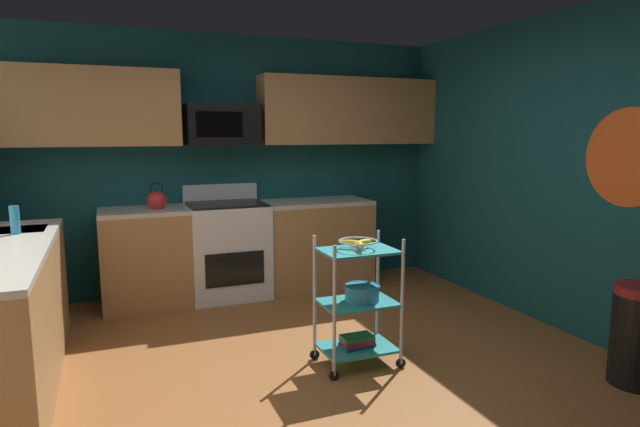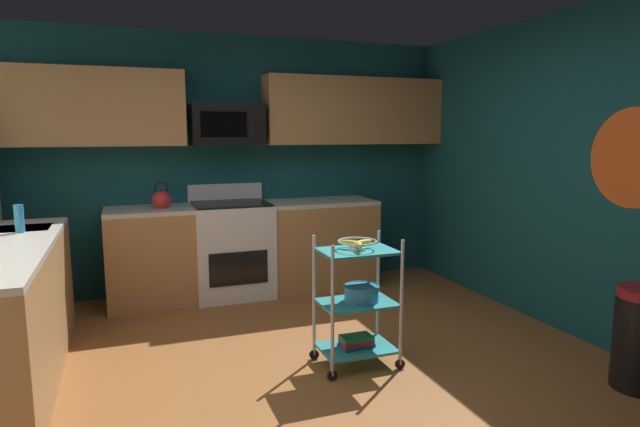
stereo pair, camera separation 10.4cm
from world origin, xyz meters
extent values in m
cube|color=#995B2D|center=(0.00, 0.00, -0.02)|extent=(4.40, 4.80, 0.04)
cube|color=#14474C|center=(0.00, 2.43, 1.30)|extent=(4.52, 0.06, 2.60)
cube|color=#14474C|center=(2.23, 0.00, 1.30)|extent=(0.06, 4.80, 2.60)
cylinder|color=#E5591E|center=(2.20, -0.35, 1.45)|extent=(0.00, 0.71, 0.71)
cube|color=#B27F4C|center=(0.00, 2.10, 0.44)|extent=(2.68, 0.60, 0.88)
cube|color=beige|center=(0.00, 2.10, 0.90)|extent=(2.68, 0.60, 0.04)
cube|color=#B27F4C|center=(-1.90, 0.71, 0.44)|extent=(0.60, 2.19, 0.88)
cube|color=beige|center=(-1.90, 0.71, 0.90)|extent=(0.60, 2.19, 0.04)
cube|color=#B7BABC|center=(-1.90, 1.35, 0.84)|extent=(0.44, 0.36, 0.16)
cube|color=white|center=(-0.16, 2.10, 0.46)|extent=(0.76, 0.64, 0.92)
cube|color=black|center=(-0.16, 1.78, 0.35)|extent=(0.56, 0.01, 0.32)
cube|color=white|center=(-0.16, 2.39, 1.01)|extent=(0.76, 0.06, 0.18)
cube|color=black|center=(-0.16, 2.10, 0.93)|extent=(0.72, 0.60, 0.02)
cube|color=#B27F4C|center=(-1.38, 2.23, 1.85)|extent=(1.64, 0.33, 0.70)
cube|color=#B27F4C|center=(1.22, 2.23, 1.85)|extent=(1.96, 0.33, 0.70)
cube|color=black|center=(-0.16, 2.21, 1.70)|extent=(0.70, 0.38, 0.40)
cube|color=black|center=(-0.22, 2.02, 1.70)|extent=(0.44, 0.01, 0.24)
cylinder|color=silver|center=(0.09, -0.01, 0.47)|extent=(0.02, 0.02, 0.88)
cylinder|color=black|center=(0.09, -0.01, 0.04)|extent=(0.07, 0.02, 0.07)
cylinder|color=silver|center=(0.59, -0.01, 0.47)|extent=(0.02, 0.02, 0.88)
cylinder|color=black|center=(0.59, -0.01, 0.04)|extent=(0.07, 0.02, 0.07)
cylinder|color=silver|center=(0.09, 0.35, 0.47)|extent=(0.02, 0.02, 0.88)
cylinder|color=black|center=(0.09, 0.35, 0.04)|extent=(0.07, 0.02, 0.07)
cylinder|color=silver|center=(0.59, 0.35, 0.47)|extent=(0.02, 0.02, 0.88)
cylinder|color=black|center=(0.59, 0.35, 0.04)|extent=(0.07, 0.02, 0.07)
cube|color=teal|center=(0.34, 0.17, 0.12)|extent=(0.51, 0.36, 0.02)
cube|color=teal|center=(0.34, 0.17, 0.45)|extent=(0.51, 0.36, 0.02)
cube|color=teal|center=(0.34, 0.17, 0.82)|extent=(0.51, 0.36, 0.02)
torus|color=silver|center=(0.34, 0.17, 0.89)|extent=(0.27, 0.27, 0.01)
cylinder|color=silver|center=(0.34, 0.17, 0.84)|extent=(0.12, 0.12, 0.02)
ellipsoid|color=yellow|center=(0.39, 0.19, 0.87)|extent=(0.17, 0.09, 0.04)
ellipsoid|color=yellow|center=(0.30, 0.21, 0.87)|extent=(0.15, 0.14, 0.04)
ellipsoid|color=yellow|center=(0.33, 0.12, 0.87)|extent=(0.08, 0.17, 0.04)
cylinder|color=#338CBF|center=(0.38, 0.17, 0.51)|extent=(0.24, 0.24, 0.11)
torus|color=#338CBF|center=(0.38, 0.17, 0.57)|extent=(0.25, 0.25, 0.01)
cube|color=#1E4C8C|center=(0.34, 0.17, 0.14)|extent=(0.25, 0.16, 0.02)
cube|color=#B22626|center=(0.34, 0.17, 0.17)|extent=(0.23, 0.15, 0.03)
cube|color=#26723F|center=(0.34, 0.17, 0.20)|extent=(0.22, 0.14, 0.03)
sphere|color=red|center=(-0.82, 2.10, 0.99)|extent=(0.18, 0.18, 0.18)
sphere|color=black|center=(-0.82, 2.10, 1.08)|extent=(0.03, 0.03, 0.03)
cone|color=red|center=(-0.73, 2.10, 1.01)|extent=(0.09, 0.04, 0.06)
torus|color=black|center=(-0.82, 2.10, 1.10)|extent=(0.12, 0.01, 0.12)
cylinder|color=#2D8CBF|center=(-1.85, 1.15, 1.02)|extent=(0.06, 0.06, 0.20)
camera|label=1|loc=(-1.23, -3.05, 1.63)|focal=29.90mm
camera|label=2|loc=(-1.14, -3.09, 1.63)|focal=29.90mm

